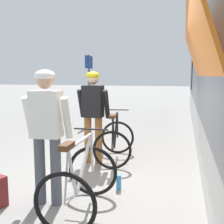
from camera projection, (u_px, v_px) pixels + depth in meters
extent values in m
plane|color=gray|center=(98.00, 188.00, 4.14)|extent=(80.00, 80.00, 0.00)
cube|color=orange|center=(202.00, 69.00, 4.52)|extent=(0.59, 5.03, 1.62)
cube|color=black|center=(197.00, 52.00, 6.75)|extent=(0.04, 1.10, 0.80)
cube|color=black|center=(192.00, 62.00, 11.48)|extent=(0.03, 1.10, 2.29)
cylinder|color=#4C515B|center=(40.00, 170.00, 3.60)|extent=(0.14, 0.14, 0.90)
cylinder|color=#4C515B|center=(56.00, 171.00, 3.57)|extent=(0.14, 0.14, 0.90)
cube|color=white|center=(46.00, 114.00, 3.48)|extent=(0.40, 0.27, 0.60)
cylinder|color=white|center=(29.00, 117.00, 3.57)|extent=(0.11, 0.27, 0.56)
cylinder|color=white|center=(67.00, 118.00, 3.49)|extent=(0.11, 0.27, 0.56)
sphere|color=tan|center=(45.00, 80.00, 3.43)|extent=(0.22, 0.22, 0.22)
ellipsoid|color=white|center=(45.00, 75.00, 3.42)|extent=(0.28, 0.30, 0.14)
cylinder|color=#935B2D|center=(88.00, 140.00, 5.32)|extent=(0.14, 0.14, 0.90)
cylinder|color=#935B2D|center=(99.00, 140.00, 5.26)|extent=(0.14, 0.14, 0.90)
cube|color=black|center=(93.00, 101.00, 5.19)|extent=(0.39, 0.25, 0.60)
cylinder|color=black|center=(81.00, 103.00, 5.31)|extent=(0.10, 0.26, 0.56)
cylinder|color=black|center=(107.00, 104.00, 5.16)|extent=(0.10, 0.26, 0.56)
sphere|color=beige|center=(93.00, 79.00, 5.13)|extent=(0.22, 0.22, 0.22)
ellipsoid|color=yellow|center=(93.00, 75.00, 5.12)|extent=(0.26, 0.28, 0.14)
torus|color=black|center=(93.00, 171.00, 3.84)|extent=(0.71, 0.08, 0.71)
torus|color=black|center=(65.00, 204.00, 2.86)|extent=(0.71, 0.08, 0.71)
cylinder|color=silver|center=(84.00, 162.00, 3.47)|extent=(0.07, 0.65, 0.63)
cylinder|color=silver|center=(81.00, 141.00, 3.31)|extent=(0.07, 0.85, 0.04)
cylinder|color=silver|center=(72.00, 173.00, 3.05)|extent=(0.05, 0.28, 0.62)
cylinder|color=silver|center=(71.00, 199.00, 3.03)|extent=(0.04, 0.36, 0.08)
cylinder|color=silver|center=(66.00, 177.00, 2.88)|extent=(0.03, 0.14, 0.56)
cylinder|color=silver|center=(92.00, 153.00, 3.78)|extent=(0.04, 0.08, 0.55)
cylinder|color=black|center=(91.00, 129.00, 3.71)|extent=(0.48, 0.04, 0.02)
cube|color=#4C2D19|center=(67.00, 146.00, 2.86)|extent=(0.11, 0.24, 0.06)
torus|color=black|center=(118.00, 137.00, 5.93)|extent=(0.71, 0.15, 0.71)
torus|color=black|center=(112.00, 150.00, 4.93)|extent=(0.71, 0.15, 0.71)
cylinder|color=black|center=(116.00, 129.00, 5.55)|extent=(0.13, 0.64, 0.63)
cylinder|color=black|center=(115.00, 116.00, 5.39)|extent=(0.16, 0.85, 0.04)
cylinder|color=black|center=(114.00, 134.00, 5.13)|extent=(0.08, 0.28, 0.62)
cylinder|color=black|center=(113.00, 149.00, 5.10)|extent=(0.08, 0.36, 0.08)
cylinder|color=black|center=(112.00, 134.00, 4.95)|extent=(0.04, 0.15, 0.56)
cylinder|color=black|center=(117.00, 125.00, 5.87)|extent=(0.04, 0.09, 0.55)
cylinder|color=black|center=(117.00, 110.00, 5.80)|extent=(0.48, 0.09, 0.02)
cube|color=#4C2D19|center=(113.00, 116.00, 4.93)|extent=(0.13, 0.25, 0.06)
cylinder|color=#338CCC|center=(119.00, 182.00, 4.08)|extent=(0.08, 0.08, 0.22)
cylinder|color=#595B60|center=(89.00, 89.00, 9.80)|extent=(0.08, 0.08, 2.40)
cube|color=#193F99|center=(89.00, 62.00, 9.67)|extent=(0.04, 0.70, 0.44)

